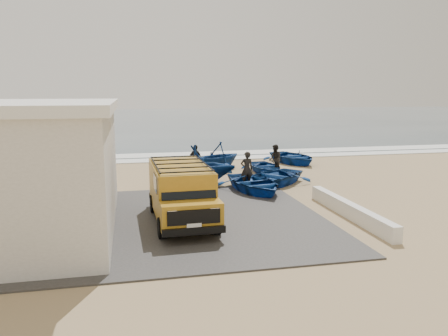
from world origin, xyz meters
TOP-DOWN VIEW (x-y plane):
  - ground at (0.00, 0.00)m, footprint 160.00×160.00m
  - slab at (-2.00, -2.00)m, footprint 12.00×10.00m
  - ocean at (0.00, 56.00)m, footprint 180.00×88.00m
  - surf_line at (0.00, 12.00)m, footprint 180.00×1.60m
  - surf_wash at (0.00, 14.50)m, footprint 180.00×2.20m
  - parapet at (5.00, -3.00)m, footprint 0.35×6.00m
  - van at (-1.15, -2.18)m, footprint 2.10×4.97m
  - boat_near_left at (2.70, 1.75)m, footprint 3.47×4.42m
  - boat_near_right at (4.05, 3.03)m, footprint 4.92×4.76m
  - boat_mid_left at (0.46, 4.10)m, footprint 4.78×4.53m
  - boat_mid_right at (4.70, 6.28)m, footprint 2.42×3.32m
  - boat_far_left at (2.17, 7.62)m, footprint 4.18×4.03m
  - boat_far_right at (7.44, 9.10)m, footprint 3.76×4.61m
  - fisherman_front at (2.70, 3.05)m, footprint 0.64×0.43m
  - fisherman_middle at (5.15, 5.95)m, footprint 0.70×0.86m
  - fisherman_back at (0.77, 7.15)m, footprint 1.02×0.80m

SIDE VIEW (x-z plane):
  - ground at x=0.00m, z-range 0.00..0.00m
  - ocean at x=0.00m, z-range 0.00..0.01m
  - surf_wash at x=0.00m, z-range 0.00..0.04m
  - slab at x=-2.00m, z-range 0.00..0.05m
  - surf_line at x=0.00m, z-range 0.00..0.06m
  - parapet at x=5.00m, z-range 0.00..0.55m
  - boat_mid_right at x=4.70m, z-range 0.00..0.67m
  - boat_near_right at x=4.05m, z-range 0.00..0.83m
  - boat_near_left at x=2.70m, z-range 0.00..0.83m
  - boat_far_right at x=7.44m, z-range 0.00..0.84m
  - fisherman_back at x=0.77m, z-range 0.00..1.61m
  - fisherman_middle at x=5.15m, z-range 0.00..1.66m
  - boat_far_left at x=2.17m, z-range 0.00..1.69m
  - fisherman_front at x=2.70m, z-range 0.00..1.72m
  - boat_mid_left at x=0.46m, z-range 0.00..1.97m
  - van at x=-1.15m, z-range 0.08..2.19m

